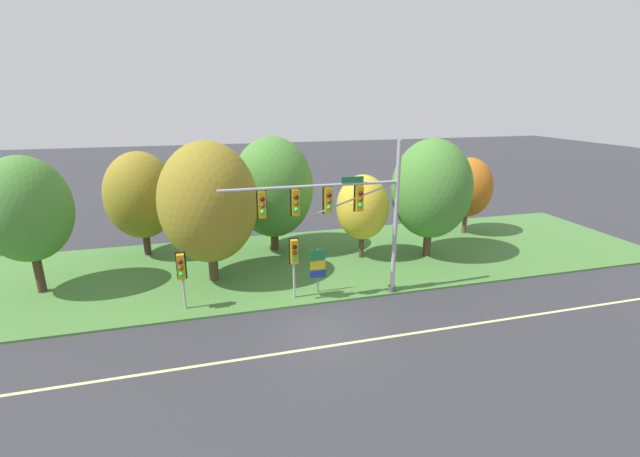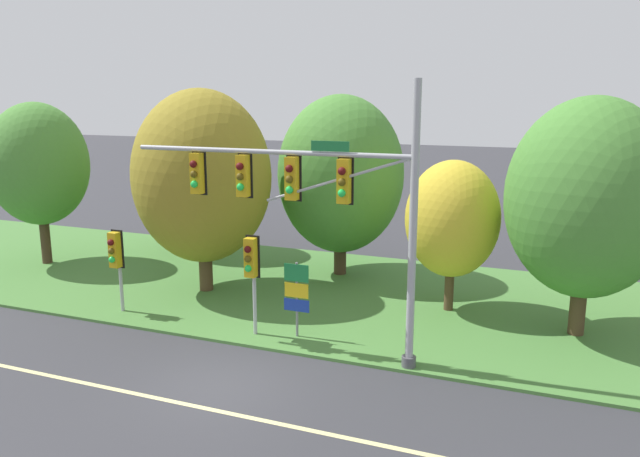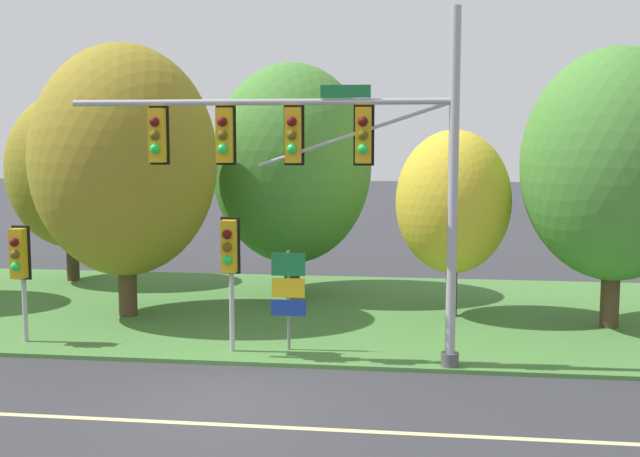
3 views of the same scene
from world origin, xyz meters
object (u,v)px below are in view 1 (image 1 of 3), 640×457
object	(u,v)px
pedestrian_signal_further_along	(294,255)
pedestrian_signal_near_kerb	(181,270)
tree_furthest_back	(468,187)
tree_behind_signpost	(208,203)
tree_mid_verge	(273,188)
tree_left_of_mast	(141,195)
tree_nearest_road	(26,210)
route_sign_post	(318,266)
traffic_signal_mast	(342,208)
tree_right_far	(431,189)
tree_tall_centre	(363,207)

from	to	relation	value
pedestrian_signal_further_along	pedestrian_signal_near_kerb	bearing A→B (deg)	177.85
pedestrian_signal_further_along	tree_furthest_back	world-z (taller)	tree_furthest_back
tree_behind_signpost	tree_mid_verge	bearing A→B (deg)	44.49
pedestrian_signal_near_kerb	tree_left_of_mast	world-z (taller)	tree_left_of_mast
tree_nearest_road	tree_furthest_back	size ratio (longest dim) A/B	1.27
tree_furthest_back	tree_nearest_road	bearing A→B (deg)	-173.33
pedestrian_signal_further_along	route_sign_post	xyz separation A→B (m)	(1.32, 0.45, -0.87)
pedestrian_signal_near_kerb	tree_behind_signpost	world-z (taller)	tree_behind_signpost
pedestrian_signal_near_kerb	pedestrian_signal_further_along	world-z (taller)	pedestrian_signal_further_along
traffic_signal_mast	tree_right_far	xyz separation A→B (m)	(7.21, 4.34, -0.35)
traffic_signal_mast	tree_right_far	world-z (taller)	traffic_signal_mast
tree_nearest_road	tree_left_of_mast	bearing A→B (deg)	42.92
tree_furthest_back	tree_behind_signpost	bearing A→B (deg)	-167.90
tree_right_far	pedestrian_signal_near_kerb	bearing A→B (deg)	-165.97
tree_tall_centre	traffic_signal_mast	bearing A→B (deg)	-120.60
pedestrian_signal_near_kerb	tree_mid_verge	bearing A→B (deg)	52.97
traffic_signal_mast	tree_behind_signpost	xyz separation A→B (m)	(-6.13, 3.98, -0.28)
route_sign_post	tree_furthest_back	bearing A→B (deg)	28.03
route_sign_post	tree_mid_verge	bearing A→B (deg)	98.86
traffic_signal_mast	tree_left_of_mast	distance (m)	13.69
pedestrian_signal_further_along	tree_behind_signpost	xyz separation A→B (m)	(-3.87, 3.53, 2.07)
route_sign_post	tree_nearest_road	world-z (taller)	tree_nearest_road
tree_behind_signpost	tree_tall_centre	bearing A→B (deg)	7.20
pedestrian_signal_near_kerb	pedestrian_signal_further_along	distance (m)	5.33
pedestrian_signal_near_kerb	tree_tall_centre	xyz separation A→B (m)	(10.62, 4.49, 1.17)
pedestrian_signal_near_kerb	tree_mid_verge	xyz separation A→B (m)	(5.54, 7.34, 2.12)
pedestrian_signal_near_kerb	tree_left_of_mast	distance (m)	9.08
tree_furthest_back	pedestrian_signal_further_along	bearing A→B (deg)	-152.76
tree_mid_verge	tree_right_far	bearing A→B (deg)	-21.48
traffic_signal_mast	tree_furthest_back	size ratio (longest dim) A/B	1.56
pedestrian_signal_near_kerb	tree_furthest_back	bearing A→B (deg)	20.13
tree_right_far	tree_mid_verge	bearing A→B (deg)	158.52
tree_nearest_road	tree_furthest_back	xyz separation A→B (m)	(27.15, 3.17, -0.99)
tree_furthest_back	traffic_signal_mast	bearing A→B (deg)	-147.13
tree_left_of_mast	tree_behind_signpost	world-z (taller)	tree_behind_signpost
pedestrian_signal_near_kerb	traffic_signal_mast	bearing A→B (deg)	-4.86
pedestrian_signal_further_along	tree_mid_verge	xyz separation A→B (m)	(0.21, 7.54, 1.87)
pedestrian_signal_near_kerb	tree_furthest_back	size ratio (longest dim) A/B	0.52
tree_right_far	tree_furthest_back	size ratio (longest dim) A/B	1.32
tree_nearest_road	tree_mid_verge	bearing A→B (deg)	14.14
tree_right_far	pedestrian_signal_further_along	bearing A→B (deg)	-157.64
traffic_signal_mast	pedestrian_signal_further_along	world-z (taller)	traffic_signal_mast
pedestrian_signal_further_along	tree_left_of_mast	xyz separation A→B (m)	(-7.88, 8.72, 1.57)
tree_tall_centre	route_sign_post	bearing A→B (deg)	-133.16
tree_left_of_mast	tree_furthest_back	world-z (taller)	tree_left_of_mast
route_sign_post	tree_tall_centre	world-z (taller)	tree_tall_centre
tree_tall_centre	tree_right_far	xyz separation A→B (m)	(4.17, -0.79, 1.09)
pedestrian_signal_further_along	tree_mid_verge	world-z (taller)	tree_mid_verge
traffic_signal_mast	pedestrian_signal_further_along	bearing A→B (deg)	168.85
traffic_signal_mast	tree_nearest_road	size ratio (longest dim) A/B	1.23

